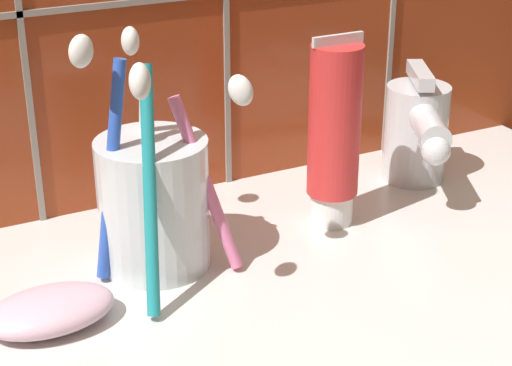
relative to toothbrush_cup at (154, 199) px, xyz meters
The scene contains 5 objects.
sink_counter 13.11cm from the toothbrush_cup, 34.44° to the right, with size 67.87×36.24×2.00cm, color silver.
toothbrush_cup is the anchor object (origin of this frame).
toothpaste_tube 15.47cm from the toothbrush_cup, ahead, with size 4.34×4.14×15.69cm.
sink_faucet 26.41cm from the toothbrush_cup, ahead, with size 7.59×11.52×10.36cm.
soap_bar 11.10cm from the toothbrush_cup, 153.75° to the right, with size 8.67×5.57×2.35cm, color #DBB2C6.
Camera 1 is at (-28.06, -46.68, 33.98)cm, focal length 60.00 mm.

